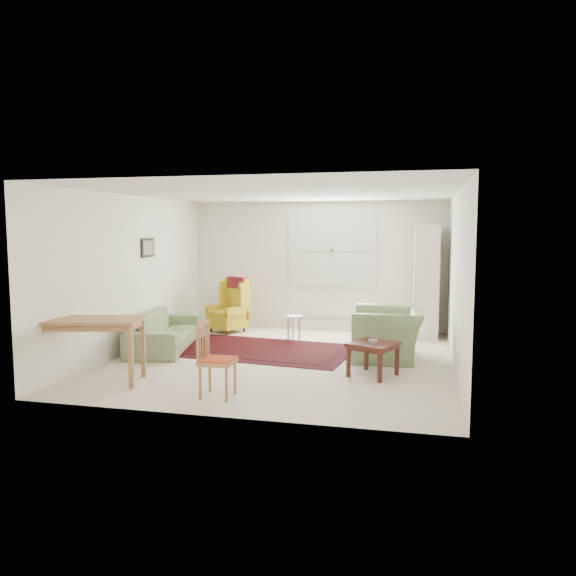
% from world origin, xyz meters
% --- Properties ---
extents(room, '(5.04, 5.54, 2.51)m').
position_xyz_m(room, '(0.02, 0.21, 1.26)').
color(room, beige).
rests_on(room, ground).
extents(rug, '(3.07, 2.16, 0.03)m').
position_xyz_m(rug, '(-0.47, 0.49, 0.01)').
color(rug, black).
rests_on(rug, ground).
extents(sofa, '(1.26, 2.23, 0.85)m').
position_xyz_m(sofa, '(-2.10, 0.28, 0.42)').
color(sofa, '#72875A').
rests_on(sofa, ground).
extents(armchair, '(1.09, 1.23, 0.91)m').
position_xyz_m(armchair, '(1.54, 0.38, 0.46)').
color(armchair, '#72875A').
rests_on(armchair, ground).
extents(wingback_chair, '(0.83, 0.84, 1.05)m').
position_xyz_m(wingback_chair, '(-1.58, 1.90, 0.52)').
color(wingback_chair, gold).
rests_on(wingback_chair, ground).
extents(coffee_table, '(0.75, 0.75, 0.46)m').
position_xyz_m(coffee_table, '(1.41, -0.71, 0.23)').
color(coffee_table, '#461C15').
rests_on(coffee_table, ground).
extents(stool, '(0.39, 0.39, 0.44)m').
position_xyz_m(stool, '(-0.18, 1.48, 0.22)').
color(stool, white).
rests_on(stool, ground).
extents(cabinet, '(0.47, 0.84, 2.04)m').
position_xyz_m(cabinet, '(2.10, 2.35, 1.02)').
color(cabinet, silver).
rests_on(cabinet, ground).
extents(desk, '(1.42, 0.92, 0.83)m').
position_xyz_m(desk, '(-2.08, -1.86, 0.41)').
color(desk, '#A46E42').
rests_on(desk, ground).
extents(desk_chair, '(0.40, 0.40, 0.90)m').
position_xyz_m(desk_chair, '(-0.27, -2.08, 0.45)').
color(desk_chair, '#A46E42').
rests_on(desk_chair, ground).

